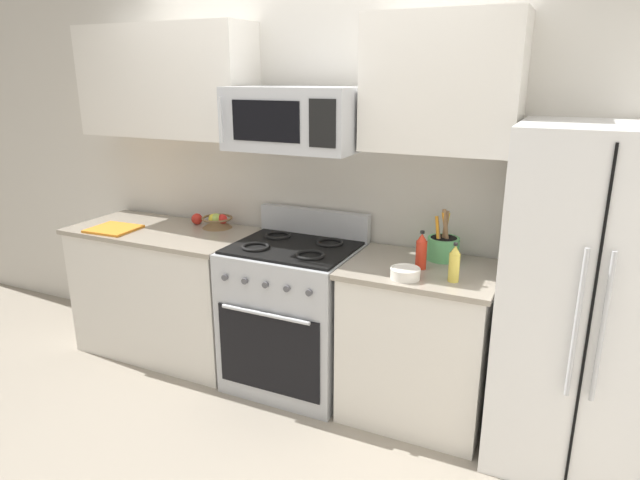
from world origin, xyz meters
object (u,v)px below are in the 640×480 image
range_oven (294,314)px  prep_bowl (405,273)px  fruit_basket (217,221)px  bottle_oil (454,264)px  utensil_crock (443,247)px  apple_loose (197,219)px  bottle_hot_sauce (421,251)px  cutting_board (114,229)px  refrigerator (588,303)px  microwave (294,119)px

range_oven → prep_bowl: bearing=-15.2°
fruit_basket → bottle_oil: (1.70, -0.34, 0.05)m
utensil_crock → apple_loose: size_ratio=3.85×
fruit_basket → bottle_oil: 1.73m
range_oven → fruit_basket: range_oven is taller
bottle_hot_sauce → apple_loose: bearing=172.2°
range_oven → bottle_oil: (1.00, -0.14, 0.53)m
apple_loose → cutting_board: apple_loose is taller
fruit_basket → cutting_board: fruit_basket is taller
bottle_oil → apple_loose: bearing=169.5°
refrigerator → prep_bowl: 0.89m
microwave → bottle_oil: bearing=-9.6°
bottle_hot_sauce → prep_bowl: (-0.03, -0.19, -0.07)m
refrigerator → microwave: (-1.64, 0.05, 0.82)m
microwave → prep_bowl: (0.77, -0.24, -0.74)m
utensil_crock → bottle_hot_sauce: (-0.07, -0.20, 0.02)m
bottle_hot_sauce → refrigerator: bearing=0.4°
refrigerator → fruit_basket: refrigerator is taller
range_oven → microwave: microwave is taller
range_oven → microwave: size_ratio=1.43×
utensil_crock → microwave: bearing=-170.1°
bottle_hot_sauce → prep_bowl: size_ratio=1.36×
microwave → fruit_basket: 1.02m
bottle_hot_sauce → fruit_basket: bearing=171.7°
microwave → bottle_oil: 1.22m
range_oven → bottle_hot_sauce: bottle_hot_sauce is taller
cutting_board → apple_loose: bearing=40.6°
prep_bowl → bottle_hot_sauce: bearing=80.7°
refrigerator → bottle_hot_sauce: refrigerator is taller
microwave → apple_loose: size_ratio=9.75×
microwave → bottle_hot_sauce: 1.04m
utensil_crock → apple_loose: bearing=179.2°
refrigerator → apple_loose: bearing=174.9°
utensil_crock → prep_bowl: 0.40m
range_oven → prep_bowl: range_oven is taller
microwave → prep_bowl: microwave is taller
utensil_crock → refrigerator: bearing=-14.5°
microwave → prep_bowl: bearing=-17.2°
cutting_board → bottle_hot_sauce: size_ratio=1.42×
bottle_oil → range_oven: bearing=171.9°
bottle_oil → refrigerator: bearing=11.1°
refrigerator → microwave: 1.83m
microwave → bottle_oil: size_ratio=3.70×
apple_loose → range_oven: bearing=-13.2°
refrigerator → utensil_crock: bearing=165.5°
apple_loose → fruit_basket: bearing=-3.1°
refrigerator → prep_bowl: bearing=-167.6°
utensil_crock → apple_loose: (-1.74, 0.02, -0.04)m
apple_loose → bottle_oil: 1.91m
prep_bowl → utensil_crock: bearing=75.2°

